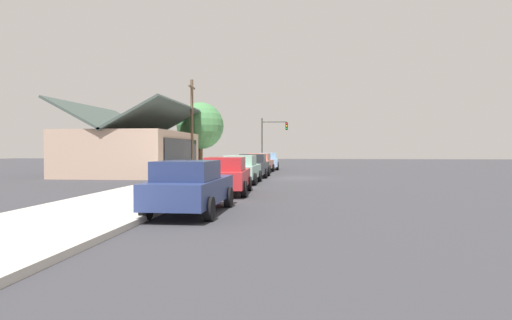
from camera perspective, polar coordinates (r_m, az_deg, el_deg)
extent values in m
plane|color=#38383D|center=(30.35, 4.64, -2.28)|extent=(120.00, 120.00, 0.00)
cube|color=beige|center=(30.96, -5.78, -2.06)|extent=(60.00, 4.20, 0.16)
cube|color=navy|center=(13.82, -8.13, -3.82)|extent=(4.77, 1.81, 0.70)
cube|color=navy|center=(13.32, -8.65, -1.30)|extent=(2.30, 1.57, 0.56)
cylinder|color=black|center=(15.50, -9.87, -4.57)|extent=(0.66, 0.23, 0.66)
cylinder|color=black|center=(15.10, -3.48, -4.71)|extent=(0.66, 0.23, 0.66)
cylinder|color=black|center=(12.72, -13.64, -5.88)|extent=(0.66, 0.23, 0.66)
cylinder|color=black|center=(12.23, -5.90, -6.14)|extent=(0.66, 0.23, 0.66)
cube|color=red|center=(19.64, -3.67, -2.28)|extent=(4.79, 1.93, 0.70)
cube|color=#A9272B|center=(19.14, -3.83, -0.48)|extent=(2.33, 1.61, 0.56)
cylinder|color=black|center=(21.22, -5.49, -2.96)|extent=(0.67, 0.25, 0.66)
cylinder|color=black|center=(21.04, -0.88, -2.99)|extent=(0.67, 0.25, 0.66)
cylinder|color=black|center=(18.35, -6.86, -3.64)|extent=(0.67, 0.25, 0.66)
cylinder|color=black|center=(18.13, -1.52, -3.69)|extent=(0.67, 0.25, 0.66)
cube|color=#9ED1BC|center=(25.62, -1.82, -1.42)|extent=(4.65, 1.79, 0.70)
cube|color=#86B1A0|center=(25.14, -1.97, -0.04)|extent=(2.24, 1.56, 0.56)
cylinder|color=black|center=(27.19, -3.23, -2.00)|extent=(0.66, 0.22, 0.66)
cylinder|color=black|center=(26.96, 0.45, -2.03)|extent=(0.66, 0.22, 0.66)
cylinder|color=black|center=(24.37, -4.34, -2.39)|extent=(0.66, 0.22, 0.66)
cylinder|color=black|center=(24.11, -0.23, -2.43)|extent=(0.66, 0.22, 0.66)
cube|color=#2D3035|center=(31.40, -0.30, -0.91)|extent=(4.62, 1.88, 0.70)
cube|color=#27292D|center=(30.92, -0.39, 0.22)|extent=(2.22, 1.65, 0.56)
cylinder|color=black|center=(32.93, -1.66, -1.41)|extent=(0.66, 0.22, 0.66)
cylinder|color=black|center=(32.76, 1.57, -1.43)|extent=(0.66, 0.22, 0.66)
cylinder|color=black|center=(30.11, -2.33, -1.68)|extent=(0.66, 0.22, 0.66)
cylinder|color=black|center=(29.91, 1.19, -1.69)|extent=(0.66, 0.22, 0.66)
cube|color=#EA8C75|center=(37.46, 0.47, -0.54)|extent=(4.77, 2.06, 0.70)
cube|color=tan|center=(36.98, 0.37, 0.41)|extent=(2.32, 1.74, 0.56)
cylinder|color=black|center=(39.05, -0.62, -0.98)|extent=(0.67, 0.25, 0.66)
cylinder|color=black|center=(38.81, 2.13, -0.99)|extent=(0.67, 0.25, 0.66)
cylinder|color=black|center=(36.17, -1.32, -1.16)|extent=(0.67, 0.25, 0.66)
cylinder|color=black|center=(35.92, 1.64, -1.18)|extent=(0.67, 0.25, 0.66)
cube|color=#8CB7E0|center=(43.14, 1.54, -0.29)|extent=(4.94, 2.05, 0.70)
cube|color=#779CBE|center=(42.64, 1.52, 0.54)|extent=(2.41, 1.70, 0.56)
cylinder|color=black|center=(44.68, 0.43, -0.68)|extent=(0.67, 0.26, 0.66)
cylinder|color=black|center=(44.64, 2.71, -0.68)|extent=(0.67, 0.26, 0.66)
cylinder|color=black|center=(41.67, 0.27, -0.83)|extent=(0.67, 0.26, 0.66)
cylinder|color=black|center=(41.64, 2.72, -0.83)|extent=(0.67, 0.26, 0.66)
cube|color=tan|center=(35.10, -15.25, 0.80)|extent=(10.95, 7.48, 3.22)
cube|color=black|center=(33.92, -9.28, 1.08)|extent=(8.76, 0.08, 1.80)
cube|color=#3F4C47|center=(34.55, -12.37, 5.13)|extent=(11.55, 4.04, 2.25)
cube|color=#3F4C47|center=(35.89, -18.08, 4.95)|extent=(11.55, 4.04, 2.25)
cylinder|color=brown|center=(41.40, -7.01, 0.69)|extent=(0.44, 0.44, 2.88)
sphere|color=#47844C|center=(41.45, -7.02, 4.29)|extent=(4.24, 4.24, 4.24)
cylinder|color=#383833|center=(47.83, 0.76, 2.17)|extent=(0.14, 0.14, 5.20)
cylinder|color=#383833|center=(47.81, 2.32, 4.81)|extent=(0.10, 2.60, 0.10)
cube|color=black|center=(47.73, 3.88, 4.27)|extent=(0.28, 0.24, 0.80)
sphere|color=red|center=(47.59, 3.87, 4.60)|extent=(0.16, 0.16, 0.16)
sphere|color=yellow|center=(47.58, 3.87, 4.28)|extent=(0.16, 0.16, 0.16)
sphere|color=green|center=(47.56, 3.87, 3.97)|extent=(0.16, 0.16, 0.16)
cylinder|color=brown|center=(36.83, -8.06, 4.19)|extent=(0.24, 0.24, 7.50)
cube|color=brown|center=(37.12, -8.08, 9.05)|extent=(1.80, 0.12, 0.12)
cylinder|color=red|center=(35.55, -1.98, -1.04)|extent=(0.22, 0.22, 0.55)
sphere|color=red|center=(35.54, -1.98, -0.48)|extent=(0.18, 0.18, 0.18)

